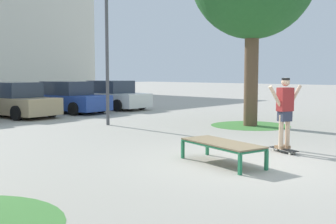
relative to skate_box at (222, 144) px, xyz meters
The scene contains 9 objects.
ground_plane 0.69m from the skate_box, 46.09° to the right, with size 120.00×120.00×0.00m, color #B2AA9E.
skate_box is the anchor object (origin of this frame).
skateboard 2.09m from the skate_box, 11.64° to the right, with size 0.48×0.82×0.09m.
skater 2.17m from the skate_box, 11.59° to the right, with size 0.96×0.44×1.69m.
grass_patch_near_right 6.69m from the skate_box, 25.06° to the left, with size 2.85×2.85×0.01m, color #47893D.
car_tan 12.23m from the skate_box, 80.56° to the left, with size 2.18×4.33×1.50m.
car_blue 12.92m from the skate_box, 68.55° to the left, with size 2.21×4.34×1.50m.
car_white 14.08m from the skate_box, 58.08° to the left, with size 1.98×4.23×1.50m.
light_post 8.14m from the skate_box, 68.00° to the left, with size 0.36×0.36×5.83m.
Camera 1 is at (-7.61, -4.44, 1.90)m, focal length 44.71 mm.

